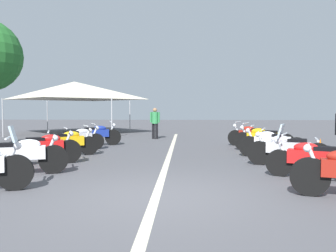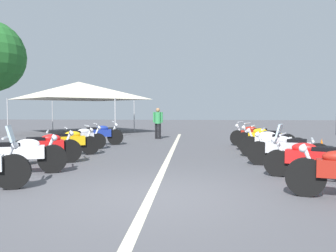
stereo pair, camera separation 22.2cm
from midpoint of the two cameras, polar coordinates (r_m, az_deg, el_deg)
ground_plane at (r=6.02m, az=-3.17°, el=-11.86°), size 80.00×80.00×0.00m
lane_centre_stripe at (r=10.79m, az=-0.47°, el=-5.23°), size 19.13×0.16×0.01m
motorcycle_left_row_1 at (r=8.57m, az=-24.16°, el=-4.48°), size 0.96×2.03×1.02m
motorcycle_left_row_2 at (r=9.94m, az=-20.67°, el=-3.44°), size 1.04×1.88×1.01m
motorcycle_left_row_3 at (r=11.44m, az=-17.29°, el=-2.63°), size 1.16×1.92×0.99m
motorcycle_left_row_4 at (r=12.99m, az=-15.38°, el=-1.98°), size 1.05×1.82×0.98m
motorcycle_left_row_5 at (r=14.40m, az=-12.48°, el=-1.38°), size 0.88×2.04×1.01m
motorcycle_right_row_1 at (r=8.01m, az=22.52°, el=-5.03°), size 1.07×1.94×1.19m
motorcycle_right_row_2 at (r=9.51m, az=18.84°, el=-3.70°), size 0.95×2.06×1.01m
motorcycle_right_row_3 at (r=11.10m, az=16.54°, el=-2.73°), size 0.93×2.03×1.01m
motorcycle_right_row_4 at (r=12.59m, az=15.22°, el=-2.02°), size 1.18×1.99×1.02m
motorcycle_right_row_5 at (r=14.13m, az=13.54°, el=-1.50°), size 1.07×1.90×1.00m
traffic_cone_0 at (r=11.58m, az=23.75°, el=-3.48°), size 0.36×0.36×0.61m
bystander_2 at (r=17.15m, az=-2.59°, el=0.87°), size 0.32×0.51×1.57m
event_tent at (r=21.82m, az=-15.78°, el=5.77°), size 6.59×6.59×3.20m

